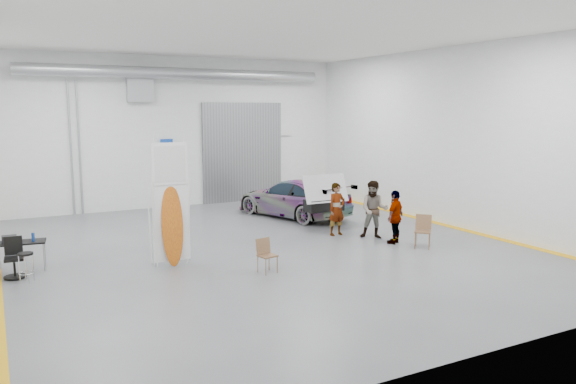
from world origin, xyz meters
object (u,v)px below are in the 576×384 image
sedan_car (293,198)px  surfboard_display (172,214)px  folding_chair_near (267,262)px  person_c (395,217)px  person_a (337,209)px  person_b (374,210)px  work_table (18,242)px  shop_stool (26,267)px  folding_chair_far (422,238)px  office_chair (14,260)px

sedan_car → surfboard_display: size_ratio=1.43×
folding_chair_near → person_c: bearing=1.8°
person_a → surfboard_display: (-5.55, -0.97, 0.51)m
sedan_car → person_b: size_ratio=2.66×
work_table → surfboard_display: bearing=-20.8°
shop_stool → folding_chair_far: bearing=-10.0°
person_a → shop_stool: bearing=179.0°
person_c → folding_chair_far: bearing=84.8°
folding_chair_near → work_table: size_ratio=0.69×
work_table → office_chair: (-0.12, -0.59, -0.30)m
sedan_car → person_a: bearing=68.5°
person_b → person_a: bearing=170.7°
person_a → folding_chair_near: (-3.71, -2.67, -0.57)m
person_c → surfboard_display: size_ratio=0.48×
shop_stool → person_a: bearing=4.8°
surfboard_display → folding_chair_far: bearing=-11.5°
surfboard_display → person_b: bearing=2.2°
surfboard_display → work_table: size_ratio=2.74×
shop_stool → office_chair: (-0.23, 0.51, 0.07)m
person_a → folding_chair_far: person_a is taller
shop_stool → work_table: work_table is taller
person_a → folding_chair_near: person_a is taller
work_table → person_c: bearing=-11.8°
person_c → shop_stool: (-9.85, 0.98, -0.45)m
person_b → folding_chair_near: size_ratio=2.15×
person_a → work_table: person_a is taller
person_a → folding_chair_near: size_ratio=2.00×
surfboard_display → person_c: bearing=-5.2°
person_a → work_table: size_ratio=1.37×
sedan_car → person_a: person_a is taller
sedan_car → surfboard_display: 7.29m
person_c → work_table: size_ratio=1.31×
sedan_car → office_chair: (-9.43, -3.60, -0.27)m
sedan_car → person_b: person_b is taller
sedan_car → work_table: sedan_car is taller
folding_chair_near → shop_stool: (-5.21, 1.92, 0.08)m
folding_chair_near → folding_chair_far: (4.98, 0.13, 0.03)m
shop_stool → work_table: size_ratio=0.57×
surfboard_display → shop_stool: size_ratio=4.80×
office_chair → shop_stool: bearing=-61.8°
sedan_car → office_chair: bearing=4.1°
person_c → work_table: person_c is taller
person_c → folding_chair_far: person_c is taller
surfboard_display → work_table: (-3.48, 1.33, -0.62)m
person_b → folding_chair_near: person_b is taller
person_a → office_chair: bearing=175.7°
folding_chair_near → work_table: bearing=140.8°
sedan_car → surfboard_display: (-5.83, -4.34, 0.66)m
folding_chair_near → folding_chair_far: bearing=-8.1°
person_a → surfboard_display: size_ratio=0.50×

